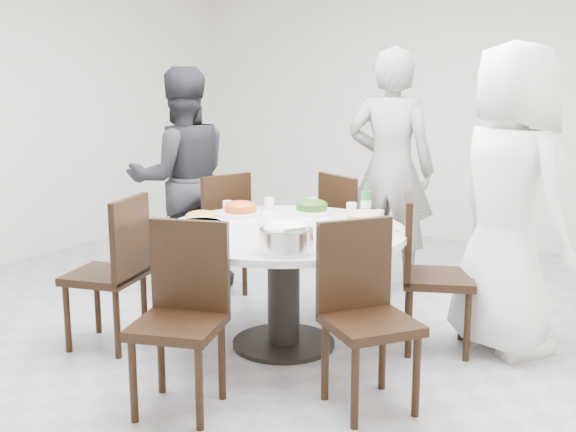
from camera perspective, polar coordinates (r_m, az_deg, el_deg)
The scene contains 22 objects.
floor at distance 4.89m, azimuth 0.34°, elevation -8.83°, with size 6.00×6.00×0.01m, color #A5A4A9.
wall_back at distance 7.30m, azimuth 13.10°, elevation 8.94°, with size 6.00×0.01×2.80m, color silver.
dining_table at distance 4.48m, azimuth -0.34°, elevation -5.70°, with size 1.50×1.50×0.75m, color silver.
chair_ne at distance 4.49m, azimuth 11.78°, elevation -4.56°, with size 0.42×0.42×0.95m, color black.
chair_n at distance 5.40m, azimuth 5.47°, elevation -1.60°, with size 0.42×0.42×0.95m, color black.
chair_nw at distance 5.47m, azimuth -5.98°, elevation -1.44°, with size 0.42×0.42×0.95m, color black.
chair_sw at distance 4.60m, azimuth -14.29°, elevation -4.30°, with size 0.42×0.42×0.95m, color black.
chair_s at distance 3.66m, azimuth -8.73°, elevation -8.22°, with size 0.42×0.42×0.95m, color black.
chair_se at distance 3.67m, azimuth 6.56°, elevation -8.12°, with size 0.42×0.42×0.95m, color black.
diner_right at distance 4.51m, azimuth 17.11°, elevation 1.21°, with size 0.91×0.59×1.87m, color white.
diner_middle at distance 5.64m, azimuth 8.10°, elevation 3.62°, with size 0.68×0.45×1.86m, color black.
diner_left at distance 5.66m, azimuth -8.41°, elevation 2.89°, with size 0.83×0.65×1.72m, color black.
dish_greens at distance 4.83m, azimuth 1.90°, elevation 0.61°, with size 0.27×0.27×0.07m, color white.
dish_pale at distance 4.49m, azimuth 6.06°, elevation -0.27°, with size 0.28×0.28×0.08m, color white.
dish_orange at distance 4.77m, azimuth -3.77°, elevation 0.49°, with size 0.27×0.27×0.07m, color white.
dish_redbrown at distance 4.00m, azimuth 4.32°, elevation -1.72°, with size 0.29×0.29×0.07m, color white.
dish_tofu at distance 4.48m, azimuth -6.85°, elevation -0.37°, with size 0.26×0.26×0.07m, color white.
rice_bowl at distance 3.82m, azimuth -0.15°, elevation -1.94°, with size 0.29×0.29×0.12m, color silver.
soup_bowl at distance 4.20m, azimuth -6.96°, elevation -1.03°, with size 0.28×0.28×0.09m, color white.
beverage_bottle at distance 4.66m, azimuth 6.18°, elevation 1.17°, with size 0.07×0.07×0.23m, color #307A3A.
tea_cups at distance 4.87m, azimuth 3.36°, elevation 0.76°, with size 0.07×0.07×0.08m, color white.
chopsticks at distance 4.91m, azimuth 3.52°, elevation 0.44°, with size 0.24×0.04×0.01m, color tan, non-canonical shape.
Camera 1 is at (2.43, -3.88, 1.71)m, focal length 45.00 mm.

